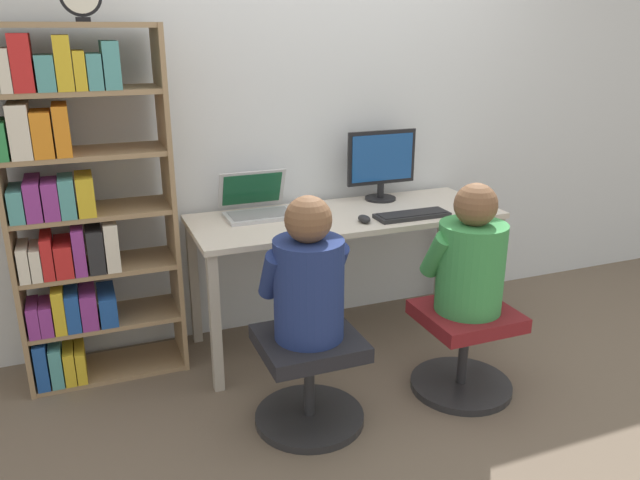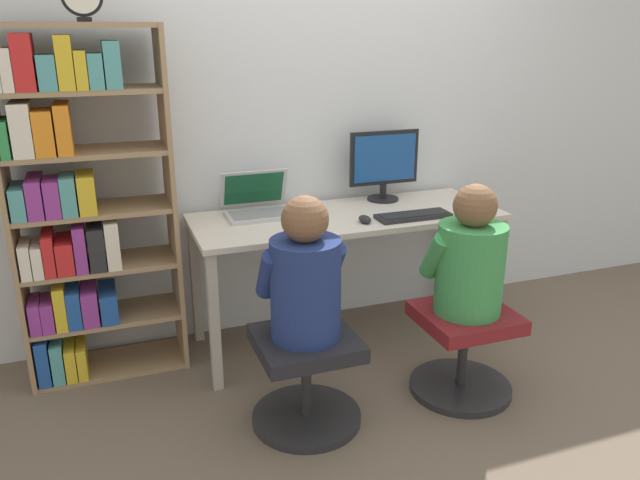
{
  "view_description": "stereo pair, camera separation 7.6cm",
  "coord_description": "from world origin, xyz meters",
  "px_view_note": "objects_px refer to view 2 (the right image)",
  "views": [
    {
      "loc": [
        -1.35,
        -2.71,
        1.75
      ],
      "look_at": [
        -0.23,
        0.12,
        0.7
      ],
      "focal_mm": 35.0,
      "sensor_mm": 36.0,
      "label": 1
    },
    {
      "loc": [
        -1.28,
        -2.74,
        1.75
      ],
      "look_at": [
        -0.23,
        0.12,
        0.7
      ],
      "focal_mm": 35.0,
      "sensor_mm": 36.0,
      "label": 2
    }
  ],
  "objects_px": {
    "keyboard": "(413,216)",
    "person_at_monitor": "(470,259)",
    "person_at_laptop": "(305,278)",
    "laptop": "(259,206)",
    "desktop_monitor": "(384,164)",
    "office_chair_right": "(306,375)",
    "office_chair_left": "(463,347)",
    "bookshelf": "(75,208)"
  },
  "relations": [
    {
      "from": "keyboard",
      "to": "office_chair_right",
      "type": "relative_size",
      "value": 0.81
    },
    {
      "from": "office_chair_right",
      "to": "desktop_monitor",
      "type": "bearing_deg",
      "value": 48.5
    },
    {
      "from": "desktop_monitor",
      "to": "person_at_laptop",
      "type": "xyz_separation_m",
      "value": [
        -0.8,
        -0.9,
        -0.26
      ]
    },
    {
      "from": "office_chair_left",
      "to": "person_at_monitor",
      "type": "distance_m",
      "value": 0.47
    },
    {
      "from": "person_at_monitor",
      "to": "bookshelf",
      "type": "distance_m",
      "value": 1.92
    },
    {
      "from": "laptop",
      "to": "office_chair_left",
      "type": "height_order",
      "value": "laptop"
    },
    {
      "from": "person_at_laptop",
      "to": "keyboard",
      "type": "bearing_deg",
      "value": 32.57
    },
    {
      "from": "keyboard",
      "to": "office_chair_right",
      "type": "height_order",
      "value": "keyboard"
    },
    {
      "from": "laptop",
      "to": "person_at_monitor",
      "type": "distance_m",
      "value": 1.19
    },
    {
      "from": "bookshelf",
      "to": "person_at_laptop",
      "type": "bearing_deg",
      "value": -41.04
    },
    {
      "from": "office_chair_left",
      "to": "person_at_monitor",
      "type": "relative_size",
      "value": 0.81
    },
    {
      "from": "desktop_monitor",
      "to": "office_chair_right",
      "type": "height_order",
      "value": "desktop_monitor"
    },
    {
      "from": "desktop_monitor",
      "to": "person_at_monitor",
      "type": "xyz_separation_m",
      "value": [
        0.02,
        -0.92,
        -0.27
      ]
    },
    {
      "from": "laptop",
      "to": "person_at_laptop",
      "type": "xyz_separation_m",
      "value": [
        -0.02,
        -0.86,
        -0.09
      ]
    },
    {
      "from": "keyboard",
      "to": "desktop_monitor",
      "type": "bearing_deg",
      "value": 89.37
    },
    {
      "from": "office_chair_right",
      "to": "person_at_laptop",
      "type": "bearing_deg",
      "value": 90.0
    },
    {
      "from": "person_at_laptop",
      "to": "office_chair_left",
      "type": "bearing_deg",
      "value": -1.95
    },
    {
      "from": "office_chair_left",
      "to": "office_chair_right",
      "type": "relative_size",
      "value": 1.0
    },
    {
      "from": "person_at_monitor",
      "to": "bookshelf",
      "type": "relative_size",
      "value": 0.36
    },
    {
      "from": "desktop_monitor",
      "to": "office_chair_right",
      "type": "relative_size",
      "value": 0.85
    },
    {
      "from": "office_chair_left",
      "to": "laptop",
      "type": "bearing_deg",
      "value": 131.82
    },
    {
      "from": "office_chair_left",
      "to": "keyboard",
      "type": "bearing_deg",
      "value": 92.34
    },
    {
      "from": "desktop_monitor",
      "to": "person_at_monitor",
      "type": "relative_size",
      "value": 0.68
    },
    {
      "from": "office_chair_right",
      "to": "person_at_laptop",
      "type": "xyz_separation_m",
      "value": [
        -0.0,
        0.0,
        0.48
      ]
    },
    {
      "from": "laptop",
      "to": "person_at_laptop",
      "type": "distance_m",
      "value": 0.86
    },
    {
      "from": "office_chair_right",
      "to": "bookshelf",
      "type": "xyz_separation_m",
      "value": [
        -0.92,
        0.8,
        0.66
      ]
    },
    {
      "from": "office_chair_right",
      "to": "bookshelf",
      "type": "bearing_deg",
      "value": 138.8
    },
    {
      "from": "keyboard",
      "to": "person_at_laptop",
      "type": "relative_size",
      "value": 0.64
    },
    {
      "from": "office_chair_right",
      "to": "person_at_monitor",
      "type": "height_order",
      "value": "person_at_monitor"
    },
    {
      "from": "desktop_monitor",
      "to": "person_at_laptop",
      "type": "bearing_deg",
      "value": -131.64
    },
    {
      "from": "laptop",
      "to": "office_chair_right",
      "type": "height_order",
      "value": "laptop"
    },
    {
      "from": "keyboard",
      "to": "person_at_monitor",
      "type": "distance_m",
      "value": 0.53
    },
    {
      "from": "laptop",
      "to": "person_at_monitor",
      "type": "bearing_deg",
      "value": -48.04
    },
    {
      "from": "bookshelf",
      "to": "person_at_monitor",
      "type": "bearing_deg",
      "value": -25.38
    },
    {
      "from": "person_at_monitor",
      "to": "person_at_laptop",
      "type": "bearing_deg",
      "value": 178.35
    },
    {
      "from": "laptop",
      "to": "person_at_monitor",
      "type": "height_order",
      "value": "person_at_monitor"
    },
    {
      "from": "laptop",
      "to": "bookshelf",
      "type": "bearing_deg",
      "value": -176.35
    },
    {
      "from": "laptop",
      "to": "office_chair_left",
      "type": "relative_size",
      "value": 0.74
    },
    {
      "from": "desktop_monitor",
      "to": "keyboard",
      "type": "height_order",
      "value": "desktop_monitor"
    },
    {
      "from": "person_at_monitor",
      "to": "desktop_monitor",
      "type": "bearing_deg",
      "value": 91.09
    },
    {
      "from": "bookshelf",
      "to": "office_chair_left",
      "type": "bearing_deg",
      "value": -25.49
    },
    {
      "from": "office_chair_right",
      "to": "laptop",
      "type": "bearing_deg",
      "value": 88.49
    }
  ]
}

